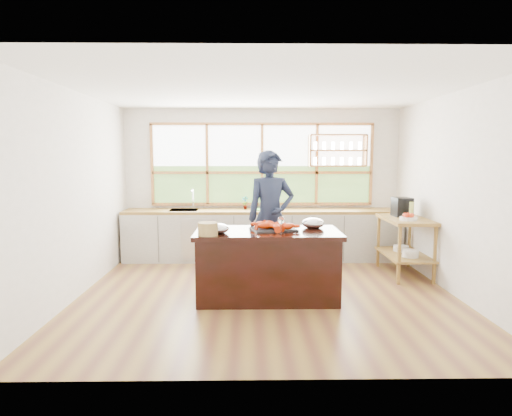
{
  "coord_description": "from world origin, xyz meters",
  "views": [
    {
      "loc": [
        -0.23,
        -5.61,
        1.86
      ],
      "look_at": [
        -0.14,
        0.15,
        1.15
      ],
      "focal_mm": 30.0,
      "sensor_mm": 36.0,
      "label": 1
    }
  ],
  "objects_px": {
    "espresso_machine": "(402,207)",
    "wicker_basket": "(208,229)",
    "cook": "(271,218)",
    "island": "(267,265)"
  },
  "relations": [
    {
      "from": "espresso_machine",
      "to": "wicker_basket",
      "type": "bearing_deg",
      "value": -155.32
    },
    {
      "from": "cook",
      "to": "wicker_basket",
      "type": "height_order",
      "value": "cook"
    },
    {
      "from": "espresso_machine",
      "to": "wicker_basket",
      "type": "xyz_separation_m",
      "value": [
        -2.92,
        -1.59,
        -0.07
      ]
    },
    {
      "from": "island",
      "to": "cook",
      "type": "height_order",
      "value": "cook"
    },
    {
      "from": "espresso_machine",
      "to": "wicker_basket",
      "type": "height_order",
      "value": "espresso_machine"
    },
    {
      "from": "island",
      "to": "wicker_basket",
      "type": "distance_m",
      "value": 0.95
    },
    {
      "from": "island",
      "to": "espresso_machine",
      "type": "distance_m",
      "value": 2.61
    },
    {
      "from": "cook",
      "to": "espresso_machine",
      "type": "xyz_separation_m",
      "value": [
        2.11,
        0.58,
        0.08
      ]
    },
    {
      "from": "cook",
      "to": "espresso_machine",
      "type": "bearing_deg",
      "value": 1.24
    },
    {
      "from": "wicker_basket",
      "to": "espresso_machine",
      "type": "bearing_deg",
      "value": 28.49
    }
  ]
}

